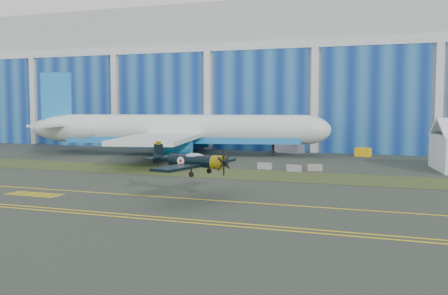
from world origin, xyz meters
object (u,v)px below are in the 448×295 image
(jetliner, at_px, (182,98))
(tug, at_px, (363,152))
(shipping_container, at_px, (288,146))
(warbird, at_px, (192,161))

(jetliner, height_order, tug, jetliner)
(jetliner, xyz_separation_m, shipping_container, (17.09, 11.27, -9.15))
(jetliner, bearing_deg, warbird, -77.08)
(shipping_container, relative_size, tug, 2.33)
(warbird, xyz_separation_m, shipping_container, (-2.82, 52.60, -2.42))
(warbird, xyz_separation_m, jetliner, (-19.91, 41.33, 6.73))
(jetliner, xyz_separation_m, tug, (31.37, 8.40, -9.70))
(warbird, bearing_deg, jetliner, 126.78)
(jetliner, bearing_deg, shipping_container, 20.62)
(jetliner, distance_m, shipping_container, 22.42)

